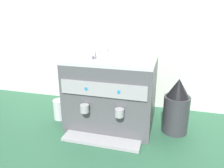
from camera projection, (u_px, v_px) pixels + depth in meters
name	position (u px, v px, depth m)	size (l,w,h in m)	color
ground_plane	(112.00, 122.00, 1.64)	(4.00, 4.00, 0.00)	#28563D
tiled_backsplash_wall	(124.00, 49.00, 1.83)	(2.80, 0.03, 0.99)	silver
espresso_machine	(112.00, 92.00, 1.55)	(0.60, 0.54, 0.50)	#4C4C51
ceramic_cup_0	(95.00, 52.00, 1.46)	(0.07, 0.12, 0.08)	silver
ceramic_cup_1	(92.00, 49.00, 1.60)	(0.10, 0.10, 0.06)	silver
ceramic_cup_2	(104.00, 49.00, 1.57)	(0.11, 0.07, 0.07)	silver
ceramic_cup_3	(112.00, 51.00, 1.47)	(0.08, 0.11, 0.08)	silver
ceramic_bowl_0	(84.00, 57.00, 1.39)	(0.11, 0.11, 0.04)	white
ceramic_bowl_1	(131.00, 57.00, 1.38)	(0.13, 0.13, 0.04)	white
ceramic_bowl_2	(109.00, 58.00, 1.35)	(0.12, 0.12, 0.04)	white
coffee_grinder	(176.00, 108.00, 1.46)	(0.17, 0.17, 0.39)	#333338
milk_pitcher	(60.00, 109.00, 1.68)	(0.10, 0.10, 0.15)	#B7B7BC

